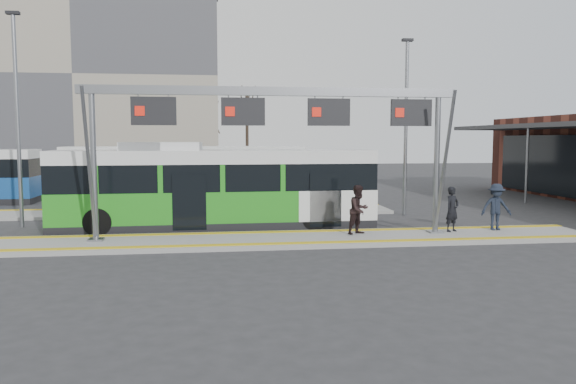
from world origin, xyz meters
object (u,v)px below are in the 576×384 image
object	(u,v)px
passenger_a	(452,209)
passenger_c	(496,207)
passenger_b	(359,210)
gantry	(277,118)
hero_bus	(215,189)

from	to	relation	value
passenger_a	passenger_c	xyz separation A→B (m)	(1.77, 0.10, 0.04)
passenger_c	passenger_b	bearing A→B (deg)	-171.82
passenger_a	passenger_c	size ratio (longest dim) A/B	0.95
gantry	hero_bus	world-z (taller)	gantry
hero_bus	passenger_a	size ratio (longest dim) A/B	7.57
passenger_a	passenger_c	bearing A→B (deg)	-23.24
passenger_b	passenger_c	distance (m)	5.35
gantry	passenger_a	xyz separation A→B (m)	(6.55, 0.17, -3.32)
gantry	hero_bus	distance (m)	4.63
hero_bus	passenger_c	xyz separation A→B (m)	(10.44, -2.82, -0.55)
gantry	passenger_c	size ratio (longest dim) A/B	7.43
hero_bus	passenger_b	xyz separation A→B (m)	(5.09, -3.01, -0.54)
hero_bus	passenger_a	bearing A→B (deg)	-19.82
hero_bus	gantry	bearing A→B (deg)	-56.74
gantry	passenger_a	distance (m)	7.34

